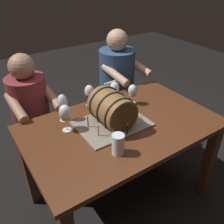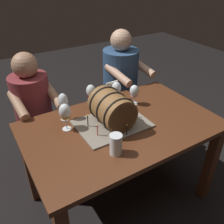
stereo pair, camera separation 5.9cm
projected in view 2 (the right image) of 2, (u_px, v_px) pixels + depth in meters
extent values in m
plane|color=black|center=(120.00, 195.00, 2.05)|extent=(8.00, 8.00, 0.00)
cube|color=#562D19|center=(122.00, 126.00, 1.68)|extent=(1.32, 0.82, 0.03)
cube|color=#562D19|center=(210.00, 164.00, 1.88)|extent=(0.07, 0.07, 0.69)
cube|color=#562D19|center=(30.00, 166.00, 1.86)|extent=(0.07, 0.07, 0.69)
cube|color=#562D19|center=(152.00, 121.00, 2.39)|extent=(0.07, 0.07, 0.69)
cube|color=gray|center=(112.00, 124.00, 1.66)|extent=(0.47, 0.35, 0.01)
cylinder|color=brown|center=(112.00, 109.00, 1.60)|extent=(0.23, 0.27, 0.23)
cylinder|color=#4F371E|center=(124.00, 119.00, 1.50)|extent=(0.20, 0.00, 0.20)
cylinder|color=#4F371E|center=(102.00, 100.00, 1.70)|extent=(0.20, 0.00, 0.20)
torus|color=black|center=(120.00, 115.00, 1.53)|extent=(0.24, 0.01, 0.24)
torus|color=black|center=(112.00, 109.00, 1.60)|extent=(0.24, 0.01, 0.24)
torus|color=black|center=(105.00, 103.00, 1.67)|extent=(0.24, 0.01, 0.24)
cylinder|color=#EAD666|center=(133.00, 112.00, 1.71)|extent=(0.01, 0.01, 0.08)
sphere|color=#F9C64C|center=(133.00, 107.00, 1.68)|extent=(0.01, 0.01, 0.01)
cylinder|color=#D64C47|center=(121.00, 107.00, 1.77)|extent=(0.01, 0.01, 0.07)
sphere|color=#F9C64C|center=(121.00, 102.00, 1.75)|extent=(0.01, 0.01, 0.01)
cylinder|color=#D64C47|center=(104.00, 107.00, 1.77)|extent=(0.01, 0.01, 0.07)
sphere|color=#F9C64C|center=(104.00, 103.00, 1.75)|extent=(0.01, 0.01, 0.01)
cylinder|color=#D64C47|center=(93.00, 111.00, 1.71)|extent=(0.01, 0.01, 0.08)
sphere|color=#F9C64C|center=(92.00, 105.00, 1.69)|extent=(0.01, 0.01, 0.01)
cylinder|color=black|center=(88.00, 121.00, 1.61)|extent=(0.01, 0.01, 0.08)
sphere|color=#F9C64C|center=(87.00, 115.00, 1.58)|extent=(0.01, 0.01, 0.01)
cylinder|color=#D64C47|center=(97.00, 131.00, 1.53)|extent=(0.01, 0.01, 0.07)
sphere|color=#F9C64C|center=(97.00, 125.00, 1.50)|extent=(0.01, 0.01, 0.01)
cylinder|color=silver|center=(111.00, 134.00, 1.51)|extent=(0.01, 0.01, 0.06)
sphere|color=#F9C64C|center=(111.00, 129.00, 1.49)|extent=(0.01, 0.01, 0.01)
cylinder|color=black|center=(127.00, 130.00, 1.53)|extent=(0.01, 0.01, 0.07)
sphere|color=#F9C64C|center=(127.00, 125.00, 1.51)|extent=(0.01, 0.01, 0.01)
cylinder|color=silver|center=(136.00, 118.00, 1.63)|extent=(0.01, 0.01, 0.08)
sphere|color=#F9C64C|center=(137.00, 113.00, 1.61)|extent=(0.01, 0.01, 0.01)
cylinder|color=white|center=(92.00, 104.00, 1.89)|extent=(0.06, 0.06, 0.00)
cylinder|color=white|center=(91.00, 100.00, 1.87)|extent=(0.01, 0.01, 0.07)
ellipsoid|color=white|center=(91.00, 91.00, 1.83)|extent=(0.07, 0.07, 0.10)
cylinder|color=maroon|center=(91.00, 94.00, 1.84)|extent=(0.06, 0.06, 0.04)
cylinder|color=white|center=(116.00, 101.00, 1.94)|extent=(0.06, 0.06, 0.00)
cylinder|color=white|center=(116.00, 97.00, 1.92)|extent=(0.01, 0.01, 0.07)
ellipsoid|color=white|center=(116.00, 88.00, 1.88)|extent=(0.07, 0.07, 0.09)
cylinder|color=beige|center=(116.00, 91.00, 1.90)|extent=(0.06, 0.06, 0.03)
cylinder|color=white|center=(65.00, 119.00, 1.72)|extent=(0.07, 0.07, 0.00)
cylinder|color=white|center=(65.00, 113.00, 1.70)|extent=(0.01, 0.01, 0.09)
ellipsoid|color=white|center=(63.00, 101.00, 1.65)|extent=(0.07, 0.07, 0.11)
cylinder|color=white|center=(134.00, 104.00, 1.90)|extent=(0.06, 0.06, 0.00)
cylinder|color=white|center=(134.00, 100.00, 1.89)|extent=(0.01, 0.01, 0.07)
ellipsoid|color=white|center=(134.00, 91.00, 1.84)|extent=(0.07, 0.07, 0.09)
cylinder|color=pink|center=(134.00, 94.00, 1.86)|extent=(0.06, 0.06, 0.02)
cylinder|color=white|center=(67.00, 129.00, 1.62)|extent=(0.06, 0.06, 0.00)
cylinder|color=white|center=(66.00, 123.00, 1.60)|extent=(0.01, 0.01, 0.08)
ellipsoid|color=white|center=(65.00, 111.00, 1.55)|extent=(0.08, 0.08, 0.10)
cylinder|color=#C6842D|center=(65.00, 116.00, 1.56)|extent=(0.06, 0.06, 0.03)
cylinder|color=white|center=(116.00, 144.00, 1.38)|extent=(0.07, 0.07, 0.13)
cylinder|color=#C6842D|center=(116.00, 146.00, 1.39)|extent=(0.07, 0.07, 0.10)
cylinder|color=white|center=(116.00, 139.00, 1.36)|extent=(0.07, 0.07, 0.01)
cube|color=silver|center=(112.00, 91.00, 1.92)|extent=(0.11, 0.02, 0.16)
cube|color=#4C1B1E|center=(41.00, 147.00, 2.23)|extent=(0.34, 0.32, 0.45)
cylinder|color=maroon|center=(32.00, 103.00, 1.98)|extent=(0.32, 0.32, 0.48)
sphere|color=#A87A5B|center=(25.00, 65.00, 1.81)|extent=(0.19, 0.19, 0.19)
cylinder|color=#A87A5B|center=(53.00, 95.00, 1.90)|extent=(0.09, 0.31, 0.14)
cylinder|color=#A87A5B|center=(18.00, 105.00, 1.77)|extent=(0.09, 0.31, 0.14)
cube|color=#1B2D46|center=(120.00, 120.00, 2.61)|extent=(0.34, 0.32, 0.45)
cylinder|color=#2D4C75|center=(120.00, 78.00, 2.35)|extent=(0.38, 0.38, 0.54)
sphere|color=tan|center=(121.00, 40.00, 2.15)|extent=(0.19, 0.19, 0.19)
cylinder|color=tan|center=(142.00, 67.00, 2.28)|extent=(0.11, 0.31, 0.14)
cylinder|color=tan|center=(118.00, 75.00, 2.12)|extent=(0.11, 0.31, 0.14)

